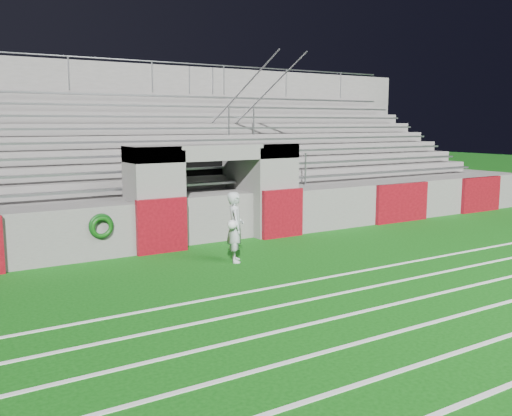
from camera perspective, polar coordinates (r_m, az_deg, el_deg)
ground at (r=12.62m, az=3.64°, el=-6.04°), size 90.00×90.00×0.00m
field_markings at (r=9.25m, az=22.61°, el=-12.15°), size 28.00×8.09×0.01m
stadium_structure at (r=19.31m, az=-10.39°, el=3.39°), size 26.00×8.48×5.42m
goalkeeper_with_ball at (r=13.03m, az=-2.08°, el=-1.90°), size 0.60×0.70×1.62m
hose_coil at (r=13.58m, az=-15.20°, el=-1.79°), size 0.59×0.15×0.59m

